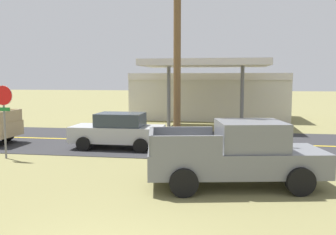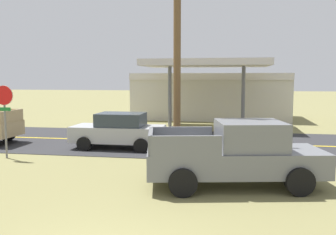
{
  "view_description": "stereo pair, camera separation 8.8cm",
  "coord_description": "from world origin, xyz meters",
  "px_view_note": "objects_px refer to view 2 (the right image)",
  "views": [
    {
      "loc": [
        2.17,
        -5.2,
        3.23
      ],
      "look_at": [
        0.0,
        8.0,
        1.8
      ],
      "focal_mm": 39.39,
      "sensor_mm": 36.0,
      "label": 1
    },
    {
      "loc": [
        2.26,
        -5.19,
        3.23
      ],
      "look_at": [
        0.0,
        8.0,
        1.8
      ],
      "focal_mm": 39.39,
      "sensor_mm": 36.0,
      "label": 2
    }
  ],
  "objects_px": {
    "pickup_grey_parked_on_lawn": "(237,154)",
    "car_silver_near_lane": "(119,130)",
    "gas_station": "(211,94)",
    "stop_sign": "(4,108)",
    "utility_pole": "(177,41)"
  },
  "relations": [
    {
      "from": "pickup_grey_parked_on_lawn",
      "to": "car_silver_near_lane",
      "type": "xyz_separation_m",
      "value": [
        -5.27,
        5.18,
        -0.13
      ]
    },
    {
      "from": "gas_station",
      "to": "pickup_grey_parked_on_lawn",
      "type": "bearing_deg",
      "value": -84.47
    },
    {
      "from": "pickup_grey_parked_on_lawn",
      "to": "gas_station",
      "type": "bearing_deg",
      "value": 95.53
    },
    {
      "from": "stop_sign",
      "to": "utility_pole",
      "type": "bearing_deg",
      "value": -2.8
    },
    {
      "from": "car_silver_near_lane",
      "to": "utility_pole",
      "type": "bearing_deg",
      "value": -45.01
    },
    {
      "from": "stop_sign",
      "to": "utility_pole",
      "type": "distance_m",
      "value": 7.48
    },
    {
      "from": "stop_sign",
      "to": "pickup_grey_parked_on_lawn",
      "type": "relative_size",
      "value": 0.54
    },
    {
      "from": "stop_sign",
      "to": "gas_station",
      "type": "height_order",
      "value": "gas_station"
    },
    {
      "from": "utility_pole",
      "to": "pickup_grey_parked_on_lawn",
      "type": "distance_m",
      "value": 4.6
    },
    {
      "from": "pickup_grey_parked_on_lawn",
      "to": "car_silver_near_lane",
      "type": "distance_m",
      "value": 7.39
    },
    {
      "from": "stop_sign",
      "to": "gas_station",
      "type": "distance_m",
      "value": 18.05
    },
    {
      "from": "gas_station",
      "to": "car_silver_near_lane",
      "type": "xyz_separation_m",
      "value": [
        -3.45,
        -13.67,
        -1.11
      ]
    },
    {
      "from": "stop_sign",
      "to": "car_silver_near_lane",
      "type": "bearing_deg",
      "value": 36.21
    },
    {
      "from": "utility_pole",
      "to": "gas_station",
      "type": "height_order",
      "value": "utility_pole"
    },
    {
      "from": "car_silver_near_lane",
      "to": "pickup_grey_parked_on_lawn",
      "type": "bearing_deg",
      "value": -44.48
    }
  ]
}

